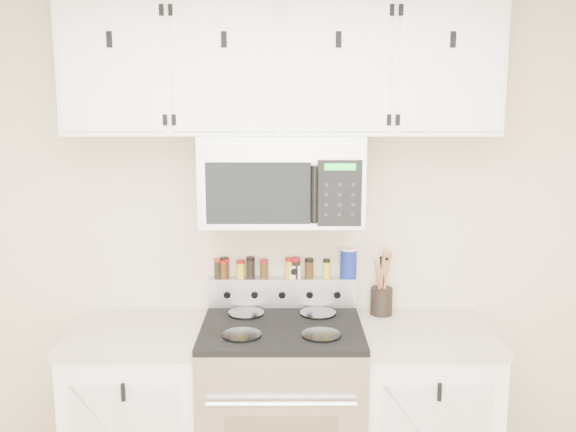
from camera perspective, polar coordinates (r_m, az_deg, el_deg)
The scene contains 20 objects.
back_wall at distance 3.31m, azimuth -0.52°, elevation -2.84°, with size 3.50×0.01×2.50m, color beige.
range at distance 3.28m, azimuth -0.54°, elevation -17.24°, with size 0.76×0.65×1.10m.
base_cabinet_left at distance 3.39m, azimuth -12.84°, elevation -17.06°, with size 0.64×0.62×0.92m.
base_cabinet_right at distance 3.38m, azimuth 11.81°, elevation -17.10°, with size 0.64×0.62×0.92m.
microwave at distance 3.06m, azimuth -0.55°, elevation 3.29°, with size 0.76×0.44×0.42m.
upper_cabinets at distance 3.06m, azimuth -0.57°, elevation 13.06°, with size 2.00×0.35×0.62m.
utensil_crock at distance 3.33m, azimuth 8.31°, elevation -7.30°, with size 0.11×0.11×0.33m.
kitchen_timer at distance 3.31m, azimuth 0.53°, elevation -4.94°, with size 0.06×0.05×0.07m, color silver.
salt_canister at distance 3.31m, azimuth 5.39°, elevation -4.17°, with size 0.09×0.09×0.16m.
spice_jar_0 at distance 3.32m, azimuth -6.26°, elevation -4.62°, with size 0.04×0.04×0.10m.
spice_jar_1 at distance 3.32m, azimuth -5.69°, elevation -4.68°, with size 0.04×0.04×0.10m.
spice_jar_2 at distance 3.32m, azimuth -5.67°, elevation -4.58°, with size 0.04×0.04×0.11m.
spice_jar_3 at distance 3.32m, azimuth -5.63°, elevation -4.63°, with size 0.04×0.04×0.10m.
spice_jar_4 at distance 3.31m, azimuth -4.23°, elevation -4.71°, with size 0.04×0.04×0.09m.
spice_jar_5 at distance 3.30m, azimuth -3.34°, elevation -4.57°, with size 0.04×0.04×0.11m.
spice_jar_6 at distance 3.30m, azimuth -2.14°, elevation -4.68°, with size 0.04×0.04×0.10m.
spice_jar_7 at distance 3.30m, azimuth 0.10°, elevation -4.62°, with size 0.04×0.04×0.10m.
spice_jar_8 at distance 3.30m, azimuth 0.67°, elevation -4.60°, with size 0.05×0.05×0.11m.
spice_jar_9 at distance 3.30m, azimuth 1.89°, elevation -4.64°, with size 0.05×0.05×0.10m.
spice_jar_10 at distance 3.31m, azimuth 3.44°, elevation -4.66°, with size 0.04×0.04×0.10m.
Camera 1 is at (0.02, -1.48, 2.00)m, focal length 40.00 mm.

